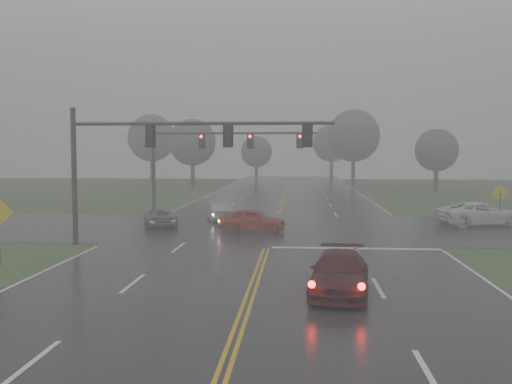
# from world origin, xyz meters

# --- Properties ---
(ground) EXTENTS (180.00, 180.00, 0.00)m
(ground) POSITION_xyz_m (0.00, 0.00, 0.00)
(ground) COLOR #314F22
(ground) RESTS_ON ground
(main_road) EXTENTS (18.00, 160.00, 0.02)m
(main_road) POSITION_xyz_m (0.00, 20.00, 0.00)
(main_road) COLOR black
(main_road) RESTS_ON ground
(cross_street) EXTENTS (120.00, 14.00, 0.02)m
(cross_street) POSITION_xyz_m (0.00, 22.00, 0.00)
(cross_street) COLOR black
(cross_street) RESTS_ON ground
(stop_bar) EXTENTS (8.50, 0.50, 0.01)m
(stop_bar) POSITION_xyz_m (4.50, 14.40, 0.00)
(stop_bar) COLOR silver
(stop_bar) RESTS_ON ground
(sedan_maroon) EXTENTS (2.49, 5.01, 1.40)m
(sedan_maroon) POSITION_xyz_m (3.06, 5.16, 0.00)
(sedan_maroon) COLOR #35090A
(sedan_maroon) RESTS_ON ground
(sedan_red) EXTENTS (4.24, 2.04, 1.40)m
(sedan_red) POSITION_xyz_m (-1.23, 20.35, 0.00)
(sedan_red) COLOR #A11D0E
(sedan_red) RESTS_ON ground
(sedan_silver) EXTENTS (2.47, 4.00, 1.24)m
(sedan_silver) POSITION_xyz_m (-4.15, 25.70, 0.00)
(sedan_silver) COLOR #95979C
(sedan_silver) RESTS_ON ground
(car_grey) EXTENTS (3.24, 4.75, 1.21)m
(car_grey) POSITION_xyz_m (-7.49, 22.35, 0.00)
(car_grey) COLOR #585A60
(car_grey) RESTS_ON ground
(pickup_white) EXTENTS (6.07, 3.88, 1.56)m
(pickup_white) POSITION_xyz_m (13.68, 24.28, 0.00)
(pickup_white) COLOR white
(pickup_white) RESTS_ON ground
(signal_gantry_near) EXTENTS (13.74, 0.32, 7.22)m
(signal_gantry_near) POSITION_xyz_m (-5.93, 14.75, 5.09)
(signal_gantry_near) COLOR black
(signal_gantry_near) RESTS_ON ground
(signal_gantry_far) EXTENTS (13.31, 0.37, 7.28)m
(signal_gantry_far) POSITION_xyz_m (-6.07, 31.12, 5.12)
(signal_gantry_far) COLOR black
(signal_gantry_far) RESTS_ON ground
(sign_diamond_east) EXTENTS (1.19, 0.12, 2.85)m
(sign_diamond_east) POSITION_xyz_m (14.71, 23.66, 1.92)
(sign_diamond_east) COLOR black
(sign_diamond_east) RESTS_ON ground
(tree_nw_a) EXTENTS (6.45, 6.45, 9.48)m
(tree_nw_a) POSITION_xyz_m (-13.07, 63.19, 6.23)
(tree_nw_a) COLOR #2D231D
(tree_nw_a) RESTS_ON ground
(tree_ne_a) EXTENTS (7.46, 7.46, 10.96)m
(tree_ne_a) POSITION_xyz_m (9.30, 67.74, 7.21)
(tree_ne_a) COLOR #2D231D
(tree_ne_a) RESTS_ON ground
(tree_n_mid) EXTENTS (5.12, 5.12, 7.52)m
(tree_n_mid) POSITION_xyz_m (-5.45, 78.86, 4.94)
(tree_n_mid) COLOR #2D231D
(tree_n_mid) RESTS_ON ground
(tree_e_near) EXTENTS (5.31, 5.31, 7.80)m
(tree_e_near) POSITION_xyz_m (18.61, 58.01, 5.12)
(tree_e_near) COLOR #2D231D
(tree_e_near) RESTS_ON ground
(tree_nw_b) EXTENTS (7.35, 7.35, 10.79)m
(tree_nw_b) POSITION_xyz_m (-21.35, 72.94, 7.10)
(tree_nw_b) COLOR #2D231D
(tree_nw_b) RESTS_ON ground
(tree_n_far) EXTENTS (6.70, 6.70, 9.84)m
(tree_n_far) POSITION_xyz_m (7.30, 87.94, 6.47)
(tree_n_far) COLOR #2D231D
(tree_n_far) RESTS_ON ground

